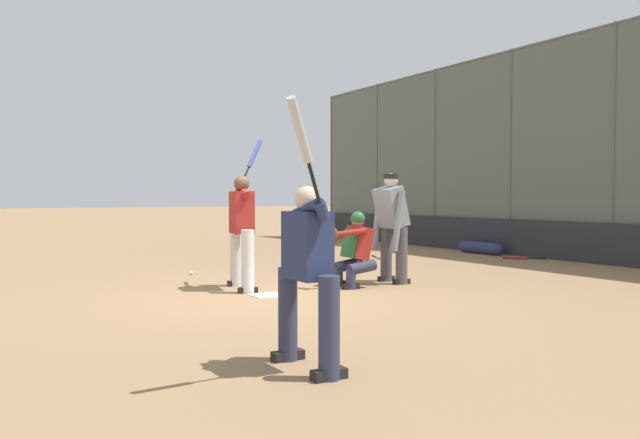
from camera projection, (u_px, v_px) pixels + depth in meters
The scene contains 13 objects.
ground_plane at pixel (267, 296), 8.78m from camera, with size 160.00×160.00×0.00m, color #93704C.
home_plate_marker at pixel (267, 295), 8.78m from camera, with size 0.43×0.43×0.01m, color white.
backstop_fence at pixel (614, 140), 12.75m from camera, with size 21.87×0.08×4.96m.
padding_wall at pixel (609, 244), 12.77m from camera, with size 21.35×0.18×0.85m, color #28282D.
bleachers_beyond at pixel (562, 235), 16.39m from camera, with size 15.25×1.95×1.16m.
batter_at_plate at pixel (242, 227), 9.37m from camera, with size 0.99×0.81×2.32m.
catcher_behind_plate at pixel (354, 248), 9.63m from camera, with size 0.62×0.74×1.17m.
umpire_home at pixel (392, 224), 10.08m from camera, with size 0.72×0.44×1.78m.
batter_on_deck at pixel (307, 270), 4.98m from camera, with size 0.99×0.62×2.09m.
spare_bat_near_backstop at pixel (518, 258), 13.95m from camera, with size 0.74×0.60×0.07m.
spare_bat_by_padding at pixel (380, 258), 13.97m from camera, with size 0.79×0.26×0.07m.
baseball_loose at pixel (191, 273), 11.13m from camera, with size 0.07×0.07×0.07m, color white.
equipment_bag_dugout_side at pixel (480, 248), 15.29m from camera, with size 1.38×0.29×0.29m.
Camera 1 is at (-7.87, 3.86, 1.38)m, focal length 35.00 mm.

